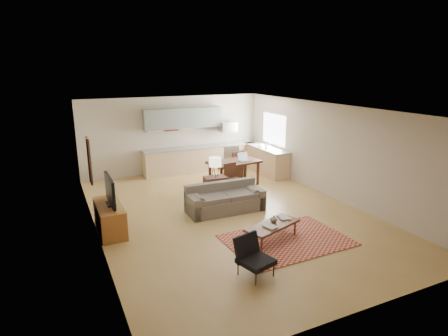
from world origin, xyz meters
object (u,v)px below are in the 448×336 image
coffee_table (272,232)px  dining_table (234,173)px  armchair (256,258)px  console_table (215,189)px  tv_credenza (110,218)px  sofa (225,198)px

coffee_table → dining_table: 4.04m
armchair → dining_table: size_ratio=0.46×
dining_table → console_table: bearing=-144.6°
console_table → dining_table: 1.53m
coffee_table → tv_credenza: bearing=128.0°
console_table → armchair: bearing=-99.7°
coffee_table → console_table: 2.86m
sofa → coffee_table: (0.17, -2.02, -0.16)m
sofa → armchair: 3.22m
tv_credenza → console_table: bearing=15.4°
sofa → armchair: size_ratio=2.87×
coffee_table → armchair: armchair is taller
tv_credenza → console_table: console_table is taller
console_table → dining_table: dining_table is taller
tv_credenza → console_table: size_ratio=1.99×
armchair → tv_credenza: 3.73m
sofa → dining_table: size_ratio=1.31×
armchair → dining_table: bearing=52.0°
console_table → dining_table: bearing=47.0°
tv_credenza → dining_table: size_ratio=0.89×
armchair → coffee_table: bearing=30.8°
sofa → console_table: bearing=85.5°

